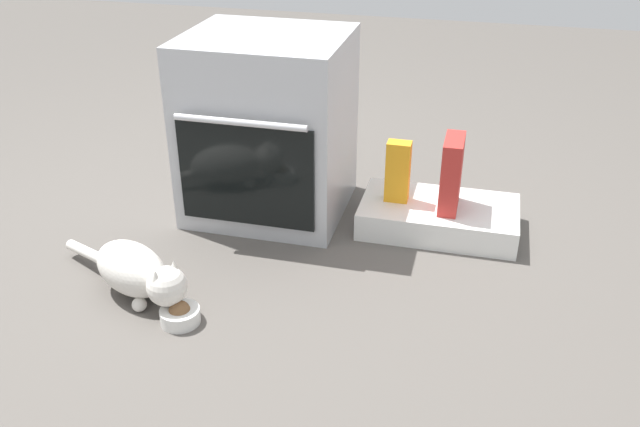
{
  "coord_description": "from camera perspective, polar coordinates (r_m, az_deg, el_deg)",
  "views": [
    {
      "loc": [
        0.76,
        -1.96,
        1.33
      ],
      "look_at": [
        0.27,
        -0.05,
        0.25
      ],
      "focal_mm": 38.33,
      "sensor_mm": 36.0,
      "label": 1
    }
  ],
  "objects": [
    {
      "name": "ground",
      "position": [
        2.49,
        -5.71,
        -3.83
      ],
      "size": [
        8.0,
        8.0,
        0.0
      ],
      "primitive_type": "plane",
      "color": "#56514C"
    },
    {
      "name": "oven",
      "position": [
        2.68,
        -4.33,
        7.27
      ],
      "size": [
        0.6,
        0.58,
        0.71
      ],
      "color": "#B7BABF",
      "rests_on": "ground"
    },
    {
      "name": "pantry_cabinet",
      "position": [
        2.68,
        9.86,
        -0.26
      ],
      "size": [
        0.6,
        0.34,
        0.11
      ],
      "primitive_type": "cube",
      "color": "white",
      "rests_on": "ground"
    },
    {
      "name": "food_bowl",
      "position": [
        2.2,
        -11.61,
        -8.25
      ],
      "size": [
        0.13,
        0.13,
        0.08
      ],
      "color": "white",
      "rests_on": "ground"
    },
    {
      "name": "cat",
      "position": [
        2.3,
        -15.02,
        -4.71
      ],
      "size": [
        0.58,
        0.33,
        0.19
      ],
      "rotation": [
        0.0,
        0.0,
        -0.46
      ],
      "color": "silver",
      "rests_on": "ground"
    },
    {
      "name": "cereal_box",
      "position": [
        2.58,
        10.92,
        3.26
      ],
      "size": [
        0.07,
        0.18,
        0.28
      ],
      "primitive_type": "cube",
      "color": "#B72D28",
      "rests_on": "pantry_cabinet"
    },
    {
      "name": "juice_carton",
      "position": [
        2.61,
        6.52,
        3.5
      ],
      "size": [
        0.09,
        0.06,
        0.24
      ],
      "primitive_type": "cube",
      "color": "orange",
      "rests_on": "pantry_cabinet"
    }
  ]
}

